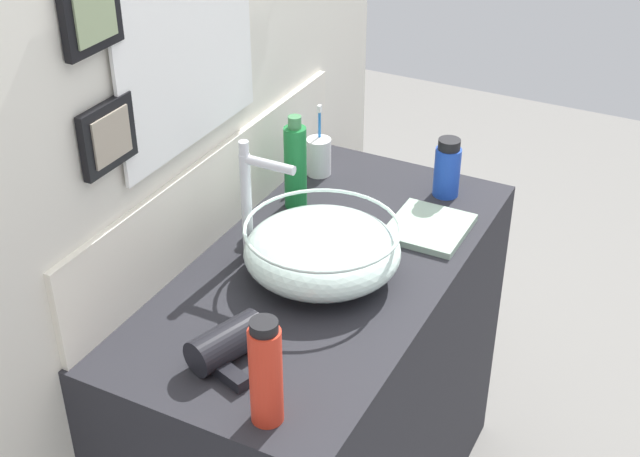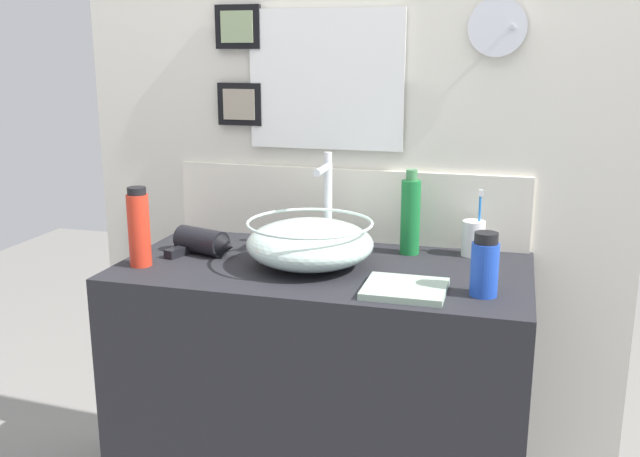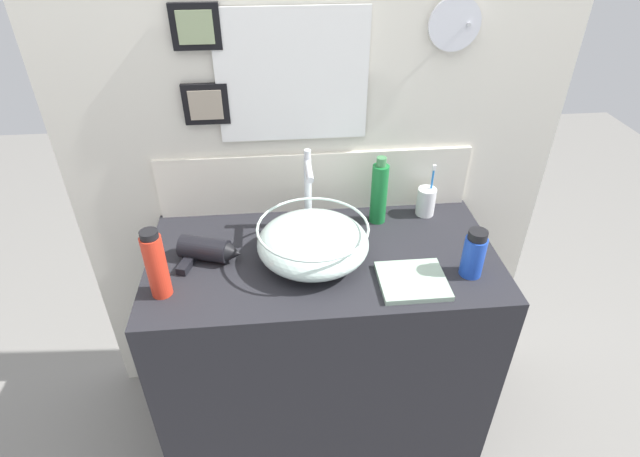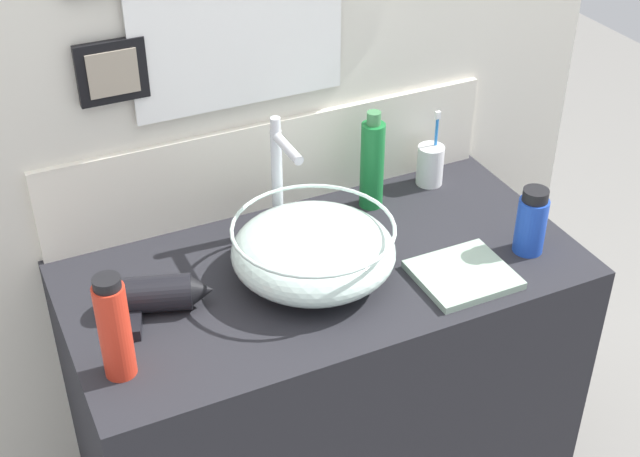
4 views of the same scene
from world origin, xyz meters
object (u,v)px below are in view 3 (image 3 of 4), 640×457
Objects in this scene: spray_bottle at (379,193)px; hair_drier at (208,250)px; soap_dispenser at (474,254)px; toothbrush_cup at (426,201)px; hand_towel at (412,281)px; glass_bowl_sink at (313,242)px; faucet at (308,186)px; lotion_bottle at (156,264)px.

hair_drier is at bearing -163.43° from spray_bottle.
spray_bottle is 0.38m from soap_dispenser.
toothbrush_cup reaches higher than hair_drier.
hand_towel is (0.04, -0.33, -0.10)m from spray_bottle.
faucet is at bearing 90.00° from glass_bowl_sink.
hair_drier is at bearing 164.26° from hand_towel.
lotion_bottle is 0.89m from soap_dispenser.
lotion_bottle is (-0.43, -0.28, -0.06)m from faucet.
lotion_bottle is (-0.84, -0.33, 0.05)m from toothbrush_cup.
lotion_bottle reaches higher than hair_drier.
faucet is 0.42m from toothbrush_cup.
spray_bottle is at bearing 24.59° from lotion_bottle.
soap_dispenser is (0.05, -0.33, 0.02)m from toothbrush_cup.
faucet reaches higher than hand_towel.
spray_bottle is (0.67, 0.31, 0.01)m from lotion_bottle.
toothbrush_cup is 0.88× the size of lotion_bottle.
lotion_bottle reaches higher than glass_bowl_sink.
hair_drier is 0.61m from hand_towel.
toothbrush_cup is (0.41, 0.22, -0.01)m from glass_bowl_sink.
glass_bowl_sink is 0.47m from soap_dispenser.
toothbrush_cup reaches higher than glass_bowl_sink.
hair_drier is 0.58m from spray_bottle.
toothbrush_cup is 0.33m from soap_dispenser.
toothbrush_cup reaches higher than soap_dispenser.
lotion_bottle is (-0.43, -0.11, 0.04)m from glass_bowl_sink.
lotion_bottle is 1.40× the size of soap_dispenser.
lotion_bottle is 1.10× the size of hand_towel.
lotion_bottle reaches higher than toothbrush_cup.
hair_drier is 0.20m from lotion_bottle.
glass_bowl_sink is at bearing -151.89° from toothbrush_cup.
toothbrush_cup is 1.23× the size of soap_dispenser.
spray_bottle is (0.23, 0.19, 0.05)m from glass_bowl_sink.
toothbrush_cup is at bearing 97.94° from soap_dispenser.
faucet is 1.37× the size of hair_drier.
spray_bottle is at bearing 39.17° from glass_bowl_sink.
soap_dispenser is (0.77, -0.14, 0.04)m from hair_drier.
toothbrush_cup is (0.72, 0.19, 0.02)m from hair_drier.
glass_bowl_sink is at bearing -5.04° from hair_drier.
hair_drier is at bearing 169.61° from soap_dispenser.
hair_drier is at bearing -165.28° from toothbrush_cup.
faucet reaches higher than spray_bottle.
lotion_bottle is 0.73m from spray_bottle.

